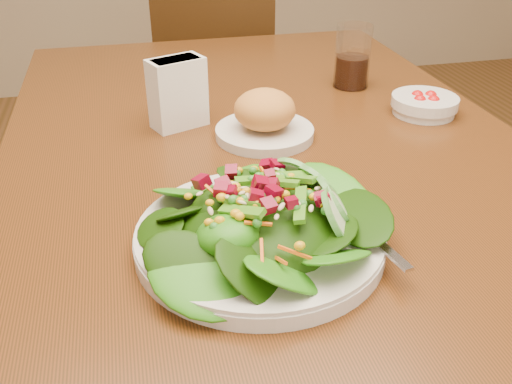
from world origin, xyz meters
TOP-DOWN VIEW (x-y plane):
  - dining_table at (0.00, 0.00)m, footprint 0.90×1.40m
  - chair_far at (0.08, 1.01)m, footprint 0.48×0.48m
  - salad_plate at (-0.08, -0.28)m, footprint 0.31×0.31m
  - bread_plate at (-0.00, 0.03)m, footprint 0.17×0.17m
  - tomato_bowl at (0.32, 0.07)m, footprint 0.13×0.13m
  - drinking_glass at (0.24, 0.25)m, footprint 0.08×0.08m
  - napkin_holder at (-0.14, 0.12)m, footprint 0.11×0.09m

SIDE VIEW (x-z plane):
  - chair_far at x=0.08m, z-range 0.03..0.89m
  - dining_table at x=0.00m, z-range 0.27..1.02m
  - tomato_bowl at x=0.32m, z-range 0.75..0.79m
  - salad_plate at x=-0.08m, z-range 0.74..0.83m
  - bread_plate at x=0.00m, z-range 0.74..0.83m
  - drinking_glass at x=0.24m, z-range 0.74..0.87m
  - napkin_holder at x=-0.14m, z-range 0.75..0.88m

